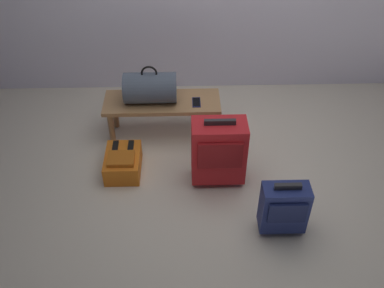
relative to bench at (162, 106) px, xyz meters
The scene contains 7 objects.
ground_plane 0.96m from the bench, 55.21° to the right, with size 6.60×6.60×0.00m, color beige.
bench is the anchor object (origin of this frame).
duffel_bag_slate 0.21m from the bench, behind, with size 0.44×0.26×0.34m.
cell_phone 0.30m from the bench, ahead, with size 0.07×0.14×0.01m.
suitcase_upright_red 0.75m from the bench, 53.49° to the right, with size 0.41×0.26×0.60m.
suitcase_small_navy 1.42m from the bench, 52.78° to the right, with size 0.32×0.19×0.46m.
backpack_orange 0.61m from the bench, 123.43° to the right, with size 0.28×0.38×0.21m.
Camera 1 is at (-0.34, -2.36, 2.48)m, focal length 40.66 mm.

